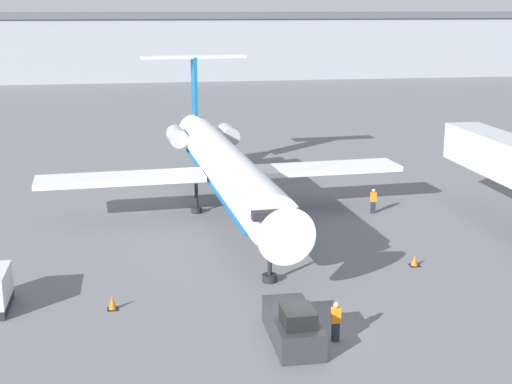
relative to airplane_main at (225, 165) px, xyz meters
The scene contains 8 objects.
ground_plane 20.57m from the airplane_main, 87.54° to the right, with size 600.00×600.00×0.00m, color slate.
terminal_building 99.82m from the airplane_main, 89.50° to the left, with size 180.00×16.80×13.13m.
airplane_main is the anchor object (origin of this frame).
pushback_tug 20.09m from the airplane_main, 88.91° to the right, with size 1.91×4.66×1.93m.
worker_near_tug 20.54m from the airplane_main, 83.78° to the right, with size 0.40×0.26×1.84m.
worker_by_wing 10.80m from the airplane_main, ahead, with size 0.40×0.25×1.79m.
traffic_cone_left 17.20m from the airplane_main, 116.31° to the right, with size 0.51×0.51×0.73m.
traffic_cone_right 15.45m from the airplane_main, 52.32° to the right, with size 0.57×0.57×0.61m.
Camera 1 is at (-6.97, -27.57, 14.21)m, focal length 50.00 mm.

